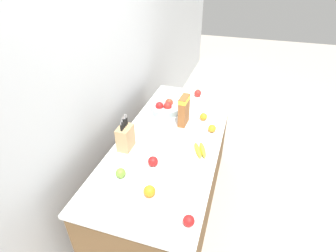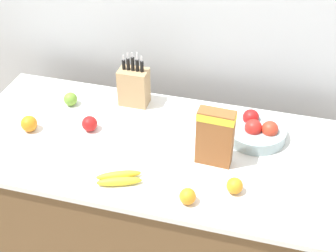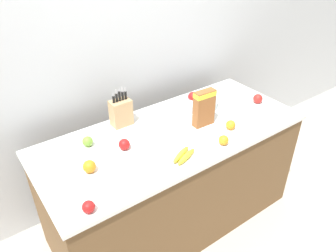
{
  "view_description": "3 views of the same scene",
  "coord_description": "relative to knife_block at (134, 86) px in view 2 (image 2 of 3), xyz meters",
  "views": [
    {
      "loc": [
        -1.76,
        -0.52,
        2.22
      ],
      "look_at": [
        0.02,
        0.04,
        0.99
      ],
      "focal_mm": 28.0,
      "sensor_mm": 36.0,
      "label": 1
    },
    {
      "loc": [
        0.46,
        -1.63,
        2.31
      ],
      "look_at": [
        0.02,
        -0.01,
        1.03
      ],
      "focal_mm": 50.0,
      "sensor_mm": 36.0,
      "label": 2
    },
    {
      "loc": [
        -1.18,
        -1.57,
        2.21
      ],
      "look_at": [
        -0.06,
        -0.01,
        0.97
      ],
      "focal_mm": 35.0,
      "sensor_mm": 36.0,
      "label": 3
    }
  ],
  "objects": [
    {
      "name": "wall_back",
      "position": [
        0.25,
        0.33,
        0.3
      ],
      "size": [
        9.0,
        0.06,
        2.6
      ],
      "color": "silver",
      "rests_on": "ground_plane"
    },
    {
      "name": "apple_leftmost",
      "position": [
        -0.32,
        -0.1,
        -0.07
      ],
      "size": [
        0.07,
        0.07,
        0.07
      ],
      "primitive_type": "sphere",
      "color": "#6B9E33",
      "rests_on": "counter"
    },
    {
      "name": "fruit_bowl",
      "position": [
        0.65,
        -0.12,
        -0.06
      ],
      "size": [
        0.29,
        0.29,
        0.12
      ],
      "color": "#99B2B7",
      "rests_on": "counter"
    },
    {
      "name": "banana_bunch",
      "position": [
        0.12,
        -0.59,
        -0.08
      ],
      "size": [
        0.21,
        0.15,
        0.04
      ],
      "rotation": [
        0.0,
        0.0,
        3.54
      ],
      "color": "yellow",
      "rests_on": "counter"
    },
    {
      "name": "apple_rear",
      "position": [
        -0.14,
        -0.28,
        -0.07
      ],
      "size": [
        0.08,
        0.08,
        0.08
      ],
      "primitive_type": "sphere",
      "color": "red",
      "rests_on": "counter"
    },
    {
      "name": "counter",
      "position": [
        0.25,
        -0.31,
        -0.55
      ],
      "size": [
        1.97,
        0.84,
        0.89
      ],
      "color": "brown",
      "rests_on": "ground_plane"
    },
    {
      "name": "orange_back_center",
      "position": [
        -0.42,
        -0.36,
        -0.06
      ],
      "size": [
        0.08,
        0.08,
        0.08
      ],
      "primitive_type": "sphere",
      "color": "orange",
      "rests_on": "counter"
    },
    {
      "name": "knife_block",
      "position": [
        0.0,
        0.0,
        0.0
      ],
      "size": [
        0.15,
        0.1,
        0.31
      ],
      "color": "tan",
      "rests_on": "counter"
    },
    {
      "name": "cereal_box",
      "position": [
        0.49,
        -0.35,
        0.05
      ],
      "size": [
        0.16,
        0.07,
        0.28
      ],
      "rotation": [
        0.0,
        0.0,
        -0.05
      ],
      "color": "brown",
      "rests_on": "counter"
    },
    {
      "name": "orange_by_cereal",
      "position": [
        0.44,
        -0.63,
        -0.07
      ],
      "size": [
        0.07,
        0.07,
        0.07
      ],
      "primitive_type": "sphere",
      "color": "orange",
      "rests_on": "counter"
    },
    {
      "name": "orange_front_left",
      "position": [
        0.61,
        -0.52,
        -0.07
      ],
      "size": [
        0.07,
        0.07,
        0.07
      ],
      "primitive_type": "sphere",
      "color": "orange",
      "rests_on": "counter"
    }
  ]
}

